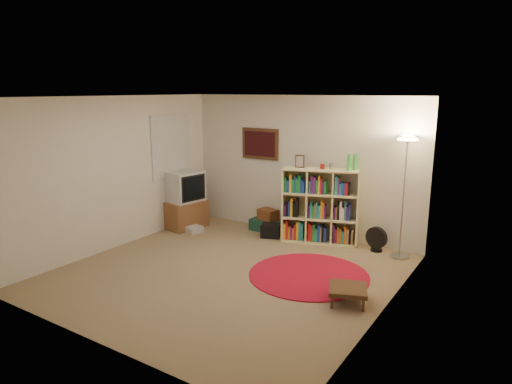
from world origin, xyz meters
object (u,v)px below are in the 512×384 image
floor_lamp (406,157)px  tv_stand (185,201)px  suitcase (270,225)px  side_table (348,290)px  floor_fan (376,239)px  bookshelf (319,207)px

floor_lamp → tv_stand: floor_lamp is taller
suitcase → side_table: bearing=-38.8°
side_table → suitcase: bearing=139.1°
floor_lamp → floor_fan: floor_lamp is taller
floor_fan → tv_stand: (-3.52, -0.66, 0.32)m
tv_stand → suitcase: 1.67m
bookshelf → floor_fan: bearing=-14.3°
bookshelf → tv_stand: bookshelf is taller
bookshelf → floor_fan: bookshelf is taller
tv_stand → floor_lamp: bearing=19.0°
bookshelf → side_table: size_ratio=2.60×
bookshelf → floor_lamp: bearing=-17.9°
suitcase → floor_fan: bearing=1.2°
floor_fan → suitcase: 2.06m
floor_fan → side_table: bearing=-70.1°
floor_lamp → floor_fan: 1.45m
floor_fan → floor_lamp: bearing=2.8°
tv_stand → side_table: size_ratio=1.84×
bookshelf → suitcase: 1.17m
floor_lamp → suitcase: floor_lamp is taller
bookshelf → floor_lamp: 1.71m
floor_lamp → tv_stand: 4.11m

